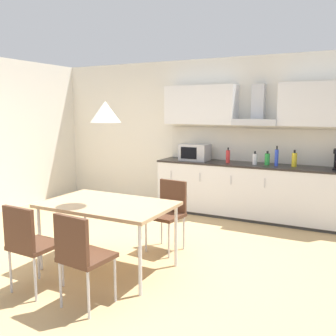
# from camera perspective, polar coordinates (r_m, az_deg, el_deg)

# --- Properties ---
(ground_plane) EXTENTS (8.61, 7.73, 0.02)m
(ground_plane) POSITION_cam_1_polar(r_m,az_deg,el_deg) (4.76, -7.78, -12.88)
(ground_plane) COLOR tan
(wall_back) EXTENTS (6.89, 0.10, 2.62)m
(wall_back) POSITION_cam_1_polar(r_m,az_deg,el_deg) (6.75, 4.92, 5.09)
(wall_back) COLOR silver
(wall_back) RESTS_ON ground_plane
(kitchen_counter) EXTENTS (3.19, 0.62, 0.89)m
(kitchen_counter) POSITION_cam_1_polar(r_m,az_deg,el_deg) (6.21, 12.68, -3.44)
(kitchen_counter) COLOR #333333
(kitchen_counter) RESTS_ON ground_plane
(backsplash_tile) EXTENTS (3.17, 0.02, 0.56)m
(backsplash_tile) POSITION_cam_1_polar(r_m,az_deg,el_deg) (6.38, 13.55, 3.38)
(backsplash_tile) COLOR silver
(backsplash_tile) RESTS_ON kitchen_counter
(upper_wall_cabinets) EXTENTS (3.17, 0.40, 0.65)m
(upper_wall_cabinets) POSITION_cam_1_polar(r_m,az_deg,el_deg) (6.20, 13.41, 9.27)
(upper_wall_cabinets) COLOR silver
(microwave) EXTENTS (0.48, 0.35, 0.28)m
(microwave) POSITION_cam_1_polar(r_m,az_deg,el_deg) (6.44, 4.11, 2.42)
(microwave) COLOR #ADADB2
(microwave) RESTS_ON kitchen_counter
(bottle_red) EXTENTS (0.07, 0.07, 0.25)m
(bottle_red) POSITION_cam_1_polar(r_m,az_deg,el_deg) (6.21, 9.12, 1.78)
(bottle_red) COLOR red
(bottle_red) RESTS_ON kitchen_counter
(bottle_white) EXTENTS (0.07, 0.07, 0.21)m
(bottle_white) POSITION_cam_1_polar(r_m,az_deg,el_deg) (6.07, 13.09, 1.36)
(bottle_white) COLOR white
(bottle_white) RESTS_ON kitchen_counter
(bottle_yellow) EXTENTS (0.08, 0.08, 0.26)m
(bottle_yellow) POSITION_cam_1_polar(r_m,az_deg,el_deg) (6.01, 18.68, 1.23)
(bottle_yellow) COLOR yellow
(bottle_yellow) RESTS_ON kitchen_counter
(bottle_blue) EXTENTS (0.06, 0.06, 0.31)m
(bottle_blue) POSITION_cam_1_polar(r_m,az_deg,el_deg) (6.01, 16.21, 1.57)
(bottle_blue) COLOR blue
(bottle_blue) RESTS_ON kitchen_counter
(bottle_green) EXTENTS (0.08, 0.08, 0.22)m
(bottle_green) POSITION_cam_1_polar(r_m,az_deg,el_deg) (6.09, 14.88, 1.34)
(bottle_green) COLOR green
(bottle_green) RESTS_ON kitchen_counter
(dining_table) EXTENTS (1.41, 0.89, 0.74)m
(dining_table) POSITION_cam_1_polar(r_m,az_deg,el_deg) (4.16, -9.16, -5.89)
(dining_table) COLOR tan
(dining_table) RESTS_ON ground_plane
(chair_near_right) EXTENTS (0.44, 0.44, 0.87)m
(chair_near_right) POSITION_cam_1_polar(r_m,az_deg,el_deg) (3.41, -13.22, -12.25)
(chair_near_right) COLOR #4C2D1E
(chair_near_right) RESTS_ON ground_plane
(chair_far_right) EXTENTS (0.44, 0.44, 0.87)m
(chair_far_right) POSITION_cam_1_polar(r_m,az_deg,el_deg) (4.71, 0.11, -6.10)
(chair_far_right) COLOR #4C2D1E
(chair_far_right) RESTS_ON ground_plane
(chair_near_left) EXTENTS (0.41, 0.41, 0.87)m
(chair_near_left) POSITION_cam_1_polar(r_m,az_deg,el_deg) (3.83, -20.51, -10.22)
(chair_near_left) COLOR #4C2D1E
(chair_near_left) RESTS_ON ground_plane
(pendant_lamp) EXTENTS (0.32, 0.32, 0.22)m
(pendant_lamp) POSITION_cam_1_polar(r_m,az_deg,el_deg) (4.02, -9.53, 8.44)
(pendant_lamp) COLOR silver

